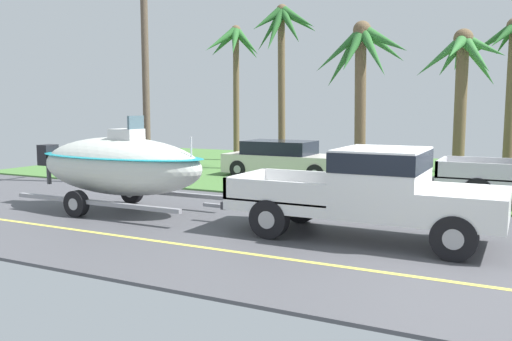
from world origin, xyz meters
TOP-DOWN VIEW (x-y plane):
  - ground at (0.00, 8.38)m, footprint 36.00×22.00m
  - pickup_truck_towing at (-1.06, 0.29)m, footprint 5.61×2.01m
  - boat_on_trailer at (-7.68, 0.29)m, footprint 6.09×2.28m
  - parked_sedan_near at (-6.63, 8.18)m, footprint 4.51×1.89m
  - palm_tree_near_left at (-0.51, 8.98)m, footprint 2.95×3.14m
  - palm_tree_near_right at (-2.93, 5.40)m, footprint 2.80×2.78m
  - palm_tree_far_left at (-7.51, 10.12)m, footprint 2.85×2.95m
  - palm_tree_far_right at (-11.22, 12.68)m, footprint 2.73×3.06m
  - utility_pole at (-10.14, 4.55)m, footprint 0.24×1.80m

SIDE VIEW (x-z plane):
  - ground at x=0.00m, z-range -0.07..0.04m
  - parked_sedan_near at x=-6.63m, z-range -0.02..1.36m
  - pickup_truck_towing at x=-1.06m, z-range 0.10..1.94m
  - boat_on_trailer at x=-7.68m, z-range -0.04..2.39m
  - palm_tree_near_right at x=-2.93m, z-range 1.33..6.45m
  - palm_tree_near_left at x=-0.51m, z-range 1.30..6.50m
  - utility_pole at x=-10.14m, z-range 0.15..8.11m
  - palm_tree_far_right at x=-11.22m, z-range 1.90..8.42m
  - palm_tree_far_left at x=-7.51m, z-range 2.06..8.82m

